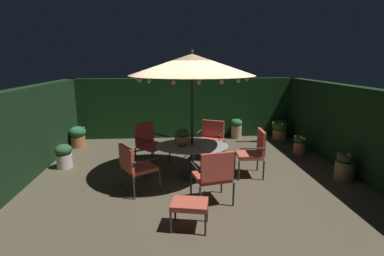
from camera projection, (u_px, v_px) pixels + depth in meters
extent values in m
cube|color=brown|center=(196.00, 179.00, 6.29)|extent=(7.54, 7.56, 0.02)
cube|color=black|center=(186.00, 108.00, 9.59)|extent=(7.54, 0.30, 1.94)
cube|color=black|center=(15.00, 139.00, 5.79)|extent=(0.30, 7.56, 1.94)
cube|color=black|center=(360.00, 132.00, 6.35)|extent=(0.30, 7.56, 1.94)
cylinder|color=#2A292E|center=(192.00, 175.00, 6.47)|extent=(0.62, 0.62, 0.03)
cylinder|color=#2A292E|center=(192.00, 161.00, 6.39)|extent=(0.09, 0.09, 0.68)
ellipsoid|color=#919895|center=(192.00, 146.00, 6.31)|extent=(1.59, 1.24, 0.03)
cylinder|color=#2C2C31|center=(192.00, 124.00, 6.20)|extent=(0.06, 0.06, 2.35)
cone|color=tan|center=(192.00, 65.00, 5.92)|extent=(2.60, 2.60, 0.43)
sphere|color=#2C2C31|center=(192.00, 52.00, 5.86)|extent=(0.07, 0.07, 0.07)
sphere|color=#F9DB8C|center=(246.00, 78.00, 6.04)|extent=(0.07, 0.07, 0.07)
sphere|color=#F9DB8C|center=(236.00, 77.00, 6.51)|extent=(0.07, 0.07, 0.07)
sphere|color=#F9DB8C|center=(222.00, 76.00, 6.84)|extent=(0.07, 0.07, 0.07)
sphere|color=#F9DB8C|center=(207.00, 76.00, 7.03)|extent=(0.07, 0.07, 0.07)
sphere|color=#F9DB8C|center=(190.00, 76.00, 7.08)|extent=(0.07, 0.07, 0.07)
sphere|color=#F9DB8C|center=(169.00, 76.00, 6.94)|extent=(0.07, 0.07, 0.07)
sphere|color=#F9DB8C|center=(155.00, 77.00, 6.70)|extent=(0.07, 0.07, 0.07)
sphere|color=#F9DB8C|center=(142.00, 77.00, 6.31)|extent=(0.07, 0.07, 0.07)
sphere|color=#F9DB8C|center=(137.00, 79.00, 5.86)|extent=(0.07, 0.07, 0.07)
sphere|color=#F9DB8C|center=(140.00, 80.00, 5.45)|extent=(0.07, 0.07, 0.07)
sphere|color=#F9DB8C|center=(149.00, 81.00, 5.18)|extent=(0.07, 0.07, 0.07)
sphere|color=#F9DB8C|center=(173.00, 82.00, 4.93)|extent=(0.07, 0.07, 0.07)
sphere|color=#F9DB8C|center=(199.00, 82.00, 4.89)|extent=(0.07, 0.07, 0.07)
sphere|color=#F9DB8C|center=(222.00, 82.00, 5.01)|extent=(0.07, 0.07, 0.07)
sphere|color=#F9DB8C|center=(239.00, 81.00, 5.26)|extent=(0.07, 0.07, 0.07)
sphere|color=#F9DB8C|center=(247.00, 79.00, 5.66)|extent=(0.07, 0.07, 0.07)
cylinder|color=tan|center=(182.00, 143.00, 6.29)|extent=(0.15, 0.15, 0.09)
cylinder|color=tan|center=(182.00, 138.00, 6.26)|extent=(0.33, 0.33, 0.12)
ellipsoid|color=#23673B|center=(182.00, 133.00, 6.23)|extent=(0.29, 0.29, 0.17)
sphere|color=#DD5879|center=(182.00, 130.00, 6.22)|extent=(0.10, 0.10, 0.10)
cylinder|color=#2B2B33|center=(239.00, 171.00, 6.17)|extent=(0.04, 0.04, 0.43)
cylinder|color=#2B2B33|center=(235.00, 162.00, 6.70)|extent=(0.04, 0.04, 0.43)
cylinder|color=#2B2B33|center=(264.00, 171.00, 6.18)|extent=(0.04, 0.04, 0.43)
cylinder|color=#2B2B33|center=(258.00, 162.00, 6.71)|extent=(0.04, 0.04, 0.43)
cube|color=#C0553D|center=(249.00, 155.00, 6.38)|extent=(0.55, 0.57, 0.07)
cube|color=#C0553D|center=(261.00, 142.00, 6.32)|extent=(0.09, 0.53, 0.53)
cylinder|color=#2B2B33|center=(252.00, 149.00, 6.06)|extent=(0.51, 0.07, 0.04)
cylinder|color=#2B2B33|center=(247.00, 141.00, 6.59)|extent=(0.51, 0.07, 0.04)
cylinder|color=#2D2B32|center=(218.00, 155.00, 7.19)|extent=(0.04, 0.04, 0.43)
cylinder|color=#2D2B32|center=(195.00, 152.00, 7.41)|extent=(0.04, 0.04, 0.43)
cylinder|color=#2D2B32|center=(224.00, 149.00, 7.71)|extent=(0.04, 0.04, 0.43)
cylinder|color=#2D2B32|center=(202.00, 146.00, 7.93)|extent=(0.04, 0.04, 0.43)
cube|color=#C15249|center=(210.00, 141.00, 7.50)|extent=(0.79, 0.76, 0.07)
cube|color=#C15249|center=(213.00, 129.00, 7.69)|extent=(0.56, 0.31, 0.46)
cylinder|color=#2D2B32|center=(222.00, 134.00, 7.34)|extent=(0.27, 0.50, 0.04)
cylinder|color=#2D2B32|center=(199.00, 132.00, 7.56)|extent=(0.27, 0.50, 0.04)
cylinder|color=#2B2A2C|center=(170.00, 155.00, 7.24)|extent=(0.04, 0.04, 0.41)
cylinder|color=#2B2A2C|center=(152.00, 161.00, 6.79)|extent=(0.04, 0.04, 0.41)
cylinder|color=#2B2A2C|center=(153.00, 150.00, 7.60)|extent=(0.04, 0.04, 0.41)
cylinder|color=#2B2A2C|center=(136.00, 156.00, 7.15)|extent=(0.04, 0.04, 0.41)
cube|color=#C14747|center=(152.00, 146.00, 7.14)|extent=(0.82, 0.82, 0.07)
cube|color=#C14747|center=(144.00, 133.00, 7.25)|extent=(0.44, 0.46, 0.52)
cylinder|color=#2B2A2C|center=(161.00, 135.00, 7.32)|extent=(0.43, 0.41, 0.04)
cylinder|color=#2B2A2C|center=(143.00, 140.00, 6.87)|extent=(0.43, 0.41, 0.04)
cylinder|color=#2A3233|center=(145.00, 172.00, 6.11)|extent=(0.04, 0.04, 0.44)
cylinder|color=#2A3233|center=(160.00, 181.00, 5.62)|extent=(0.04, 0.04, 0.44)
cylinder|color=#2A3233|center=(121.00, 178.00, 5.80)|extent=(0.04, 0.04, 0.44)
cylinder|color=#2A3233|center=(134.00, 188.00, 5.31)|extent=(0.04, 0.04, 0.44)
cube|color=#BE4D3C|center=(140.00, 167.00, 5.65)|extent=(0.76, 0.79, 0.07)
cube|color=#BE4D3C|center=(126.00, 158.00, 5.45)|extent=(0.35, 0.53, 0.43)
cylinder|color=#2A3233|center=(132.00, 152.00, 5.84)|extent=(0.46, 0.30, 0.04)
cylinder|color=#2A3233|center=(146.00, 160.00, 5.35)|extent=(0.46, 0.30, 0.04)
cylinder|color=#2D2931|center=(191.00, 186.00, 5.42)|extent=(0.04, 0.04, 0.44)
cylinder|color=#2D2931|center=(222.00, 182.00, 5.59)|extent=(0.04, 0.04, 0.44)
cylinder|color=#2D2931|center=(200.00, 199.00, 4.90)|extent=(0.04, 0.04, 0.44)
cylinder|color=#2D2931|center=(234.00, 194.00, 5.07)|extent=(0.04, 0.04, 0.44)
cube|color=#BC473A|center=(212.00, 177.00, 5.19)|extent=(0.70, 0.65, 0.07)
cube|color=#BC473A|center=(217.00, 167.00, 4.88)|extent=(0.59, 0.18, 0.49)
cylinder|color=#2D2931|center=(195.00, 167.00, 5.05)|extent=(0.14, 0.53, 0.04)
cylinder|color=#2D2931|center=(228.00, 164.00, 5.22)|extent=(0.14, 0.53, 0.04)
cylinder|color=#2E2A32|center=(175.00, 210.00, 4.64)|extent=(0.03, 0.03, 0.35)
cylinder|color=#2E2A32|center=(207.00, 212.00, 4.58)|extent=(0.03, 0.03, 0.35)
cylinder|color=#2E2A32|center=(171.00, 223.00, 4.27)|extent=(0.03, 0.03, 0.35)
cylinder|color=#2E2A32|center=(205.00, 225.00, 4.21)|extent=(0.03, 0.03, 0.35)
cube|color=#BC4D3B|center=(190.00, 204.00, 4.38)|extent=(0.62, 0.51, 0.08)
cylinder|color=tan|center=(236.00, 132.00, 9.57)|extent=(0.34, 0.34, 0.41)
ellipsoid|color=#2B6536|center=(237.00, 123.00, 9.50)|extent=(0.36, 0.36, 0.25)
sphere|color=#DC5663|center=(240.00, 122.00, 9.51)|extent=(0.10, 0.10, 0.10)
sphere|color=#D74867|center=(238.00, 122.00, 9.58)|extent=(0.10, 0.10, 0.10)
sphere|color=#DA5363|center=(234.00, 121.00, 9.57)|extent=(0.10, 0.10, 0.10)
sphere|color=#EF516A|center=(232.00, 120.00, 9.43)|extent=(0.07, 0.07, 0.07)
sphere|color=#E85C75|center=(236.00, 123.00, 9.38)|extent=(0.08, 0.08, 0.08)
sphere|color=#E25C7F|center=(239.00, 122.00, 9.41)|extent=(0.09, 0.09, 0.09)
cylinder|color=#AF6A41|center=(280.00, 134.00, 9.45)|extent=(0.45, 0.45, 0.30)
ellipsoid|color=#255A27|center=(280.00, 126.00, 9.38)|extent=(0.53, 0.53, 0.37)
sphere|color=#F6D64E|center=(286.00, 125.00, 9.34)|extent=(0.07, 0.07, 0.07)
sphere|color=#E2D349|center=(279.00, 124.00, 9.49)|extent=(0.07, 0.07, 0.07)
sphere|color=#DDCD4B|center=(273.00, 123.00, 9.40)|extent=(0.08, 0.08, 0.08)
sphere|color=#EEBD57|center=(282.00, 124.00, 9.14)|extent=(0.08, 0.08, 0.08)
cylinder|color=#A95F43|center=(300.00, 148.00, 7.97)|extent=(0.33, 0.33, 0.31)
ellipsoid|color=#174E26|center=(300.00, 139.00, 7.92)|extent=(0.35, 0.35, 0.24)
sphere|color=#E8C750|center=(304.00, 138.00, 7.89)|extent=(0.09, 0.09, 0.09)
sphere|color=#EBD151|center=(300.00, 138.00, 8.00)|extent=(0.08, 0.08, 0.08)
sphere|color=#F6BE46|center=(297.00, 138.00, 8.00)|extent=(0.11, 0.11, 0.11)
sphere|color=#ECC456|center=(296.00, 136.00, 7.92)|extent=(0.07, 0.07, 0.07)
sphere|color=#E9CF59|center=(301.00, 138.00, 7.80)|extent=(0.09, 0.09, 0.09)
sphere|color=#E4C244|center=(305.00, 139.00, 7.77)|extent=(0.10, 0.10, 0.10)
cylinder|color=olive|center=(344.00, 171.00, 6.20)|extent=(0.39, 0.39, 0.41)
ellipsoid|color=#26442A|center=(346.00, 157.00, 6.13)|extent=(0.36, 0.36, 0.25)
sphere|color=red|center=(352.00, 157.00, 6.11)|extent=(0.09, 0.09, 0.09)
sphere|color=red|center=(344.00, 154.00, 6.20)|extent=(0.10, 0.10, 0.10)
sphere|color=red|center=(339.00, 153.00, 6.14)|extent=(0.06, 0.06, 0.06)
sphere|color=red|center=(350.00, 155.00, 6.01)|extent=(0.10, 0.10, 0.10)
cylinder|color=silver|center=(65.00, 161.00, 6.92)|extent=(0.36, 0.36, 0.33)
ellipsoid|color=#2A542D|center=(63.00, 150.00, 6.86)|extent=(0.40, 0.40, 0.28)
sphere|color=#D15961|center=(69.00, 150.00, 6.83)|extent=(0.06, 0.06, 0.06)
sphere|color=#D44C7C|center=(66.00, 147.00, 6.94)|extent=(0.09, 0.09, 0.09)
sphere|color=#EB4C6C|center=(58.00, 148.00, 6.82)|extent=(0.07, 0.07, 0.07)
sphere|color=#D5526C|center=(61.00, 151.00, 6.72)|extent=(0.10, 0.10, 0.10)
cylinder|color=#AF6E41|center=(78.00, 142.00, 8.56)|extent=(0.41, 0.41, 0.33)
ellipsoid|color=#226336|center=(77.00, 132.00, 8.50)|extent=(0.48, 0.48, 0.33)
sphere|color=#EE4571|center=(83.00, 128.00, 8.48)|extent=(0.07, 0.07, 0.07)
sphere|color=#D5567F|center=(77.00, 129.00, 8.59)|extent=(0.08, 0.08, 0.08)
sphere|color=#DC4A72|center=(74.00, 130.00, 8.35)|extent=(0.09, 0.09, 0.09)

